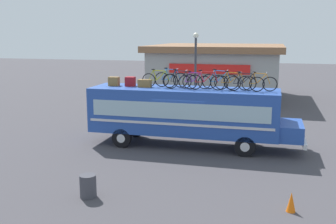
{
  "coord_description": "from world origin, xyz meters",
  "views": [
    {
      "loc": [
        4.17,
        -19.07,
        5.55
      ],
      "look_at": [
        -0.79,
        0.0,
        1.67
      ],
      "focal_mm": 42.9,
      "sensor_mm": 36.0,
      "label": 1
    }
  ],
  "objects": [
    {
      "name": "rooftop_bicycle_1",
      "position": [
        -1.27,
        0.06,
        3.28
      ],
      "size": [
        1.76,
        0.44,
        0.92
      ],
      "color": "black",
      "rests_on": "bus"
    },
    {
      "name": "rooftop_bicycle_3",
      "position": [
        -0.12,
        -0.24,
        3.29
      ],
      "size": [
        1.68,
        0.44,
        0.97
      ],
      "color": "black",
      "rests_on": "bus"
    },
    {
      "name": "rooftop_bicycle_8",
      "position": [
        2.97,
        -0.24,
        3.28
      ],
      "size": [
        1.78,
        0.44,
        0.93
      ],
      "color": "black",
      "rests_on": "bus"
    },
    {
      "name": "roadside_building",
      "position": [
        -0.43,
        15.89,
        2.32
      ],
      "size": [
        10.97,
        10.79,
        4.56
      ],
      "color": "#9E9E99",
      "rests_on": "ground"
    },
    {
      "name": "bus",
      "position": [
        0.19,
        0.0,
        1.74
      ],
      "size": [
        10.44,
        2.52,
        2.89
      ],
      "color": "#23479E",
      "rests_on": "ground"
    },
    {
      "name": "rooftop_bicycle_2",
      "position": [
        -0.71,
        0.28,
        3.3
      ],
      "size": [
        1.7,
        0.44,
        0.98
      ],
      "color": "black",
      "rests_on": "bus"
    },
    {
      "name": "rooftop_bicycle_6",
      "position": [
        1.77,
        0.15,
        3.3
      ],
      "size": [
        1.78,
        0.44,
        0.98
      ],
      "color": "black",
      "rests_on": "bus"
    },
    {
      "name": "ground_plane",
      "position": [
        0.0,
        0.0,
        0.0
      ],
      "size": [
        120.0,
        120.0,
        0.0
      ],
      "primitive_type": "plane",
      "color": "#423F44"
    },
    {
      "name": "rooftop_bicycle_5",
      "position": [
        1.16,
        -0.25,
        3.29
      ],
      "size": [
        1.82,
        0.44,
        0.96
      ],
      "color": "black",
      "rests_on": "bus"
    },
    {
      "name": "traffic_cone",
      "position": [
        4.95,
        -6.63,
        0.32
      ],
      "size": [
        0.29,
        0.29,
        0.65
      ],
      "primitive_type": "cone",
      "color": "orange",
      "rests_on": "ground"
    },
    {
      "name": "rooftop_bicycle_7",
      "position": [
        2.39,
        0.03,
        3.27
      ],
      "size": [
        1.79,
        0.44,
        0.91
      ],
      "color": "black",
      "rests_on": "bus"
    },
    {
      "name": "luggage_bag_2",
      "position": [
        -2.82,
        0.16,
        3.13
      ],
      "size": [
        0.46,
        0.41,
        0.47
      ],
      "primitive_type": "cube",
      "color": "maroon",
      "rests_on": "bus"
    },
    {
      "name": "luggage_bag_3",
      "position": [
        -1.99,
        -0.03,
        3.09
      ],
      "size": [
        0.65,
        0.32,
        0.39
      ],
      "primitive_type": "cube",
      "color": "olive",
      "rests_on": "bus"
    },
    {
      "name": "rooftop_bicycle_9",
      "position": [
        3.62,
        -0.01,
        3.27
      ],
      "size": [
        1.64,
        0.44,
        0.91
      ],
      "color": "black",
      "rests_on": "bus"
    },
    {
      "name": "street_lamp",
      "position": [
        -0.31,
        4.72,
        3.33
      ],
      "size": [
        0.32,
        0.32,
        5.58
      ],
      "color": "#38383D",
      "rests_on": "ground"
    },
    {
      "name": "rooftop_bicycle_4",
      "position": [
        0.54,
        0.02,
        3.26
      ],
      "size": [
        1.61,
        0.44,
        0.87
      ],
      "color": "black",
      "rests_on": "bus"
    },
    {
      "name": "trash_bin",
      "position": [
        -1.76,
        -7.17,
        0.4
      ],
      "size": [
        0.57,
        0.57,
        0.79
      ],
      "primitive_type": "cylinder",
      "color": "#3F3F47",
      "rests_on": "ground"
    },
    {
      "name": "luggage_bag_1",
      "position": [
        -3.69,
        0.1,
        3.12
      ],
      "size": [
        0.53,
        0.33,
        0.46
      ],
      "primitive_type": "cube",
      "color": "olive",
      "rests_on": "bus"
    }
  ]
}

